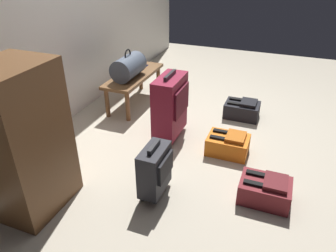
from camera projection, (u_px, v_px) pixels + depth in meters
The scene contains 10 objects.
ground_plane at pixel (205, 137), 3.30m from camera, with size 6.60×6.60×0.00m, color #B2A893.
bench at pixel (134, 79), 3.86m from camera, with size 1.00×0.36×0.38m.
duffel_bag_slate at pixel (129, 67), 3.67m from camera, with size 0.44×0.26×0.34m.
cell_phone at pixel (142, 65), 4.11m from camera, with size 0.07×0.14×0.01m.
suitcase_upright_burgundy at pixel (170, 106), 3.14m from camera, with size 0.45×0.24×0.69m.
suitcase_small_charcoal at pixel (155, 169), 2.43m from camera, with size 0.32×0.18×0.46m.
backpack_dark at pixel (242, 109), 3.65m from camera, with size 0.28×0.38×0.21m.
backpack_orange at pixel (228, 144), 3.01m from camera, with size 0.28×0.38×0.21m.
backpack_maroon at pixel (265, 190), 2.44m from camera, with size 0.28×0.38×0.21m.
side_cabinet at pixel (22, 141), 2.20m from camera, with size 0.56×0.44×1.10m.
Camera 1 is at (-2.77, -0.67, 1.72)m, focal length 34.14 mm.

